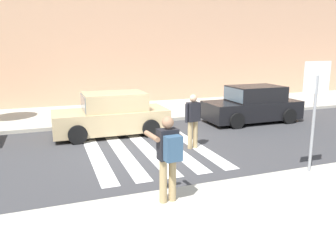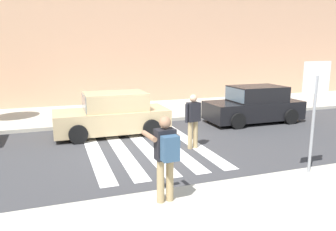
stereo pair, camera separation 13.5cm
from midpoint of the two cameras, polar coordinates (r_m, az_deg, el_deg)
The scene contains 13 objects.
ground_plane at distance 10.33m, azimuth -3.15°, elevation -6.00°, with size 120.00×120.00×0.00m, color #38383A.
sidewalk_far at distance 15.99m, azimuth -9.24°, elevation 0.49°, with size 60.00×4.80×0.14m, color #B2AD9E.
building_facade_far at distance 20.05m, azimuth -11.94°, elevation 13.29°, with size 56.00×4.00×7.56m, color tan.
crosswalk_stripe_0 at distance 10.21m, azimuth -12.18°, elevation -6.44°, with size 0.44×5.20×0.01m, color silver.
crosswalk_stripe_1 at distance 10.33m, azimuth -7.75°, elevation -6.07°, with size 0.44×5.20×0.01m, color silver.
crosswalk_stripe_2 at distance 10.51m, azimuth -3.46°, elevation -5.67°, with size 0.44×5.20×0.01m, color silver.
crosswalk_stripe_3 at distance 10.75m, azimuth 0.66°, elevation -5.25°, with size 0.44×5.20×0.01m, color silver.
crosswalk_stripe_4 at distance 11.04m, azimuth 4.57°, elevation -4.83°, with size 0.44×5.20×0.01m, color silver.
stop_sign at distance 8.47m, azimuth 24.68°, elevation 3.65°, with size 0.76×0.08×2.69m.
photographer_with_backpack at distance 6.33m, azimuth 0.21°, elevation -6.41°, with size 0.63×0.88×1.72m.
pedestrian_crossing at distance 10.27m, azimuth 4.76°, elevation -0.50°, with size 0.57×0.31×1.72m.
parked_car_tan at distance 12.17m, azimuth -9.30°, elevation 0.12°, with size 4.10×1.92×1.55m.
parked_car_black at distance 14.50m, azimuth 15.07°, elevation 1.72°, with size 4.10×1.92×1.55m.
Camera 2 is at (-2.68, -9.47, 3.14)m, focal length 35.00 mm.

